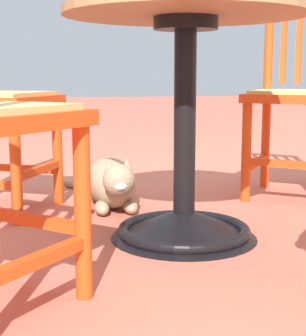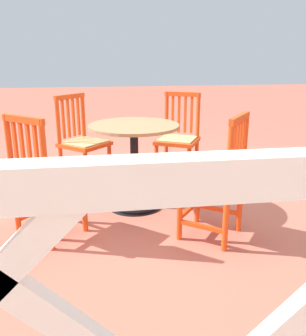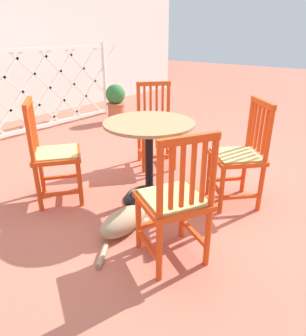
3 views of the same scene
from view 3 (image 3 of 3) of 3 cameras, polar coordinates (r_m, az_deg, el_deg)
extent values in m
plane|color=#BC604C|center=(2.91, 0.87, -5.14)|extent=(24.00, 24.00, 0.00)
cylinder|color=silver|center=(5.85, -8.94, 15.80)|extent=(0.06, 0.06, 1.24)
cube|color=silver|center=(5.16, -19.71, 7.28)|extent=(2.72, 0.04, 0.05)
cube|color=silver|center=(4.99, -21.57, 19.62)|extent=(2.72, 0.04, 0.05)
cube|color=silver|center=(4.93, -22.86, 12.80)|extent=(1.12, 0.02, 1.12)
cube|color=silver|center=(5.16, -18.43, 13.85)|extent=(1.12, 0.02, 1.12)
cube|color=silver|center=(5.42, -14.37, 14.74)|extent=(1.12, 0.02, 1.12)
cube|color=silver|center=(5.70, -10.66, 15.48)|extent=(1.12, 0.02, 1.12)
cube|color=silver|center=(4.93, -22.86, 12.80)|extent=(1.12, 0.02, 1.12)
cube|color=silver|center=(5.16, -18.43, 13.85)|extent=(1.12, 0.02, 1.12)
cube|color=silver|center=(5.42, -14.37, 14.74)|extent=(1.12, 0.02, 1.12)
cube|color=silver|center=(5.70, -10.66, 15.48)|extent=(1.12, 0.02, 1.12)
cone|color=black|center=(2.83, -0.67, -4.86)|extent=(0.48, 0.48, 0.10)
torus|color=black|center=(2.85, -0.67, -5.30)|extent=(0.44, 0.44, 0.04)
cylinder|color=black|center=(2.69, -0.70, 1.16)|extent=(0.07, 0.07, 0.66)
cylinder|color=black|center=(2.59, -0.74, 7.55)|extent=(0.20, 0.20, 0.04)
cylinder|color=#9E754C|center=(2.58, -0.74, 8.24)|extent=(0.76, 0.76, 0.02)
cylinder|color=#D64214|center=(2.61, 12.54, -3.83)|extent=(0.04, 0.04, 0.45)
cylinder|color=#D64214|center=(2.90, 10.28, -0.75)|extent=(0.04, 0.04, 0.45)
cylinder|color=#D64214|center=(2.65, 19.89, 1.20)|extent=(0.04, 0.04, 0.91)
cylinder|color=#D64214|center=(2.93, 16.95, 3.75)|extent=(0.04, 0.04, 0.91)
cube|color=#D64214|center=(2.71, 15.76, -5.13)|extent=(0.27, 0.25, 0.03)
cube|color=#D64214|center=(2.99, 13.26, -2.03)|extent=(0.27, 0.25, 0.03)
cube|color=#D64214|center=(2.77, 11.26, -3.23)|extent=(0.25, 0.27, 0.03)
cube|color=#D64214|center=(2.73, 15.07, 1.95)|extent=(0.57, 0.57, 0.04)
cube|color=tan|center=(2.72, 15.12, 2.38)|extent=(0.49, 0.49, 0.02)
cube|color=#D64214|center=(2.64, 19.91, 6.29)|extent=(0.03, 0.03, 0.39)
cube|color=#D64214|center=(2.69, 19.26, 6.74)|extent=(0.03, 0.03, 0.39)
cube|color=#D64214|center=(2.75, 18.65, 7.17)|extent=(0.03, 0.03, 0.39)
cube|color=#D64214|center=(2.81, 18.05, 7.58)|extent=(0.03, 0.03, 0.39)
cube|color=#D64214|center=(2.67, 19.56, 11.25)|extent=(0.28, 0.30, 0.04)
cylinder|color=#D64214|center=(3.37, 4.00, 3.18)|extent=(0.04, 0.04, 0.45)
cylinder|color=#D64214|center=(3.31, -1.74, 2.81)|extent=(0.04, 0.04, 0.45)
cylinder|color=#D64214|center=(3.61, 2.79, 8.48)|extent=(0.04, 0.04, 0.91)
cylinder|color=#D64214|center=(3.55, -2.62, 8.22)|extent=(0.04, 0.04, 0.91)
cube|color=#D64214|center=(3.55, 3.30, 2.85)|extent=(0.24, 0.28, 0.03)
cube|color=#D64214|center=(3.49, -2.14, 2.50)|extent=(0.24, 0.28, 0.03)
cube|color=#D64214|center=(3.35, 1.15, 2.12)|extent=(0.28, 0.24, 0.03)
cube|color=#D64214|center=(3.43, 0.62, 7.24)|extent=(0.56, 0.56, 0.04)
cube|color=tan|center=(3.42, 0.62, 7.59)|extent=(0.49, 0.49, 0.02)
cube|color=#D64214|center=(3.55, 1.76, 11.94)|extent=(0.03, 0.03, 0.39)
cube|color=#D64214|center=(3.53, 0.66, 11.90)|extent=(0.03, 0.03, 0.39)
cube|color=#D64214|center=(3.52, -0.45, 11.86)|extent=(0.03, 0.03, 0.39)
cube|color=#D64214|center=(3.51, -1.57, 11.82)|extent=(0.03, 0.03, 0.39)
cube|color=#D64214|center=(3.49, 0.11, 15.26)|extent=(0.31, 0.27, 0.04)
cube|color=navy|center=(3.41, 0.62, 8.07)|extent=(0.51, 0.51, 0.04)
cylinder|color=#D64214|center=(3.04, -13.54, 0.16)|extent=(0.04, 0.04, 0.45)
cylinder|color=#D64214|center=(2.73, -13.32, -2.62)|extent=(0.04, 0.04, 0.45)
cylinder|color=#D64214|center=(2.98, -20.50, 3.57)|extent=(0.04, 0.04, 0.91)
cylinder|color=#D64214|center=(2.66, -21.09, 1.11)|extent=(0.04, 0.04, 0.91)
cube|color=#D64214|center=(3.08, -16.54, -1.60)|extent=(0.29, 0.23, 0.03)
cube|color=#D64214|center=(2.77, -16.67, -4.54)|extent=(0.29, 0.23, 0.03)
cube|color=#D64214|center=(2.91, -13.33, -2.14)|extent=(0.23, 0.29, 0.03)
cube|color=#D64214|center=(2.81, -17.29, 2.33)|extent=(0.56, 0.56, 0.04)
cube|color=tan|center=(2.80, -17.34, 2.75)|extent=(0.49, 0.49, 0.02)
cube|color=#D64214|center=(2.85, -21.25, 7.35)|extent=(0.03, 0.03, 0.39)
cube|color=#D64214|center=(2.78, -21.39, 6.96)|extent=(0.03, 0.03, 0.39)
cube|color=#D64214|center=(2.72, -21.52, 6.57)|extent=(0.03, 0.03, 0.39)
cube|color=#D64214|center=(2.65, -21.67, 6.15)|extent=(0.03, 0.03, 0.39)
cube|color=#D64214|center=(2.70, -22.13, 11.01)|extent=(0.25, 0.32, 0.04)
cylinder|color=#D64214|center=(2.16, -2.69, -9.58)|extent=(0.04, 0.04, 0.45)
cylinder|color=#D64214|center=(2.28, 5.38, -7.66)|extent=(0.04, 0.04, 0.45)
cylinder|color=#D64214|center=(1.77, 1.21, -8.94)|extent=(0.04, 0.04, 0.91)
cylinder|color=#D64214|center=(1.92, 10.54, -6.58)|extent=(0.04, 0.04, 0.91)
cube|color=#D64214|center=(2.08, -0.89, -13.92)|extent=(0.18, 0.31, 0.03)
cube|color=#D64214|center=(2.20, 7.45, -11.63)|extent=(0.18, 0.31, 0.03)
cube|color=#D64214|center=(2.24, 1.45, -9.80)|extent=(0.31, 0.18, 0.03)
cube|color=#D64214|center=(1.97, 3.63, -5.96)|extent=(0.54, 0.54, 0.04)
cube|color=tan|center=(1.96, 3.64, -5.41)|extent=(0.47, 0.47, 0.02)
cube|color=#D64214|center=(1.68, 3.38, -1.98)|extent=(0.03, 0.03, 0.39)
cube|color=#D64214|center=(1.71, 5.41, -1.57)|extent=(0.03, 0.03, 0.39)
cube|color=#D64214|center=(1.74, 7.37, -1.18)|extent=(0.03, 0.03, 0.39)
cube|color=#D64214|center=(1.78, 9.25, -0.80)|extent=(0.03, 0.03, 0.39)
cube|color=#D64214|center=(1.65, 6.73, 5.23)|extent=(0.35, 0.20, 0.04)
ellipsoid|color=#9E896B|center=(2.39, -5.43, -9.74)|extent=(0.44, 0.21, 0.19)
ellipsoid|color=silver|center=(2.45, -3.76, -8.96)|extent=(0.18, 0.15, 0.14)
sphere|color=#9E896B|center=(2.51, -1.44, -6.31)|extent=(0.12, 0.12, 0.12)
ellipsoid|color=silver|center=(2.55, -0.81, -6.18)|extent=(0.04, 0.05, 0.04)
cone|color=#9E896B|center=(2.50, -2.19, -5.10)|extent=(0.04, 0.04, 0.04)
cone|color=#9E896B|center=(2.46, -1.07, -5.57)|extent=(0.04, 0.04, 0.04)
ellipsoid|color=#9E896B|center=(2.55, -3.62, -9.00)|extent=(0.12, 0.06, 0.05)
ellipsoid|color=#9E896B|center=(2.49, -1.75, -9.89)|extent=(0.12, 0.06, 0.05)
cylinder|color=#9E896B|center=(2.21, -9.32, -15.60)|extent=(0.20, 0.16, 0.04)
cylinder|color=#B25B3D|center=(5.34, -6.77, 10.15)|extent=(0.28, 0.28, 0.32)
torus|color=#B25B3D|center=(5.31, -6.85, 11.62)|extent=(0.32, 0.32, 0.04)
sphere|color=#2D6B33|center=(5.28, -6.93, 13.32)|extent=(0.32, 0.32, 0.32)
camera|label=1|loc=(3.86, 21.15, 9.02)|focal=58.49mm
camera|label=2|loc=(5.15, -27.53, 20.24)|focal=39.97mm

